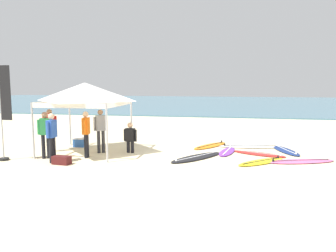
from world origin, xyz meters
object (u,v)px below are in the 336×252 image
object	(u,v)px
person_orange	(86,131)
person_blue	(52,134)
surfboard_orange	(210,146)
person_grey	(101,128)
gear_bag_near_tent	(62,160)
banner_flag	(4,116)
surfboard_white	(249,146)
surfboard_black	(196,157)
surfboard_navy	(286,150)
surfboard_pink	(300,161)
surfboard_yellow	(261,162)
surfboard_purple	(227,152)
person_black	(130,136)
surfboard_red	(259,154)
person_green	(45,132)
canopy_tent	(85,92)
person_red	(50,127)
cooler_box	(80,142)

from	to	relation	value
person_orange	person_blue	distance (m)	1.27
surfboard_orange	person_orange	distance (m)	5.40
person_grey	gear_bag_near_tent	distance (m)	2.31
banner_flag	person_grey	bearing A→B (deg)	34.49
surfboard_white	banner_flag	xyz separation A→B (m)	(-8.58, -4.26, 1.54)
person_orange	surfboard_black	bearing A→B (deg)	9.59
surfboard_navy	person_grey	xyz separation A→B (m)	(-7.19, -1.70, 0.95)
surfboard_pink	surfboard_yellow	size ratio (longest dim) A/B	1.33
surfboard_purple	banner_flag	distance (m)	8.36
surfboard_orange	gear_bag_near_tent	size ratio (longest dim) A/B	3.66
gear_bag_near_tent	person_black	bearing A→B (deg)	53.48
surfboard_navy	surfboard_purple	bearing A→B (deg)	-163.67
surfboard_red	gear_bag_near_tent	world-z (taller)	gear_bag_near_tent
person_green	gear_bag_near_tent	world-z (taller)	person_green
surfboard_white	canopy_tent	bearing A→B (deg)	-158.98
surfboard_navy	person_black	xyz separation A→B (m)	(-6.07, -1.46, 0.62)
surfboard_white	person_orange	xyz separation A→B (m)	(-5.97, -3.25, 0.95)
person_green	person_orange	distance (m)	1.45
surfboard_white	person_blue	size ratio (longest dim) A/B	1.55
surfboard_navy	banner_flag	bearing A→B (deg)	-160.08
surfboard_navy	person_grey	bearing A→B (deg)	-166.71
surfboard_black	person_green	distance (m)	5.57
surfboard_yellow	person_black	world-z (taller)	person_black
surfboard_orange	surfboard_yellow	bearing A→B (deg)	-53.73
person_orange	canopy_tent	bearing A→B (deg)	114.42
canopy_tent	surfboard_navy	size ratio (longest dim) A/B	1.32
surfboard_yellow	person_green	xyz separation A→B (m)	(-7.67, -0.85, 0.95)
person_red	person_black	bearing A→B (deg)	7.67
surfboard_black	cooler_box	distance (m)	5.36
surfboard_black	surfboard_purple	bearing A→B (deg)	49.67
surfboard_navy	gear_bag_near_tent	size ratio (longest dim) A/B	3.71
surfboard_white	banner_flag	distance (m)	9.70
canopy_tent	surfboard_pink	distance (m)	8.34
surfboard_orange	gear_bag_near_tent	xyz separation A→B (m)	(-4.71, -4.24, 0.10)
person_green	person_blue	distance (m)	0.76
canopy_tent	surfboard_purple	xyz separation A→B (m)	(5.44, 1.12, -2.35)
surfboard_navy	gear_bag_near_tent	xyz separation A→B (m)	(-7.78, -3.77, 0.10)
person_grey	person_blue	world-z (taller)	same
surfboard_purple	surfboard_pink	xyz separation A→B (m)	(2.56, -1.18, -0.00)
surfboard_purple	surfboard_black	world-z (taller)	same
surfboard_pink	gear_bag_near_tent	distance (m)	8.25
surfboard_navy	surfboard_red	xyz separation A→B (m)	(-1.09, -0.86, 0.00)
banner_flag	gear_bag_near_tent	bearing A→B (deg)	-3.78
person_grey	gear_bag_near_tent	world-z (taller)	person_grey
surfboard_red	banner_flag	world-z (taller)	banner_flag
surfboard_black	surfboard_pink	size ratio (longest dim) A/B	0.99
surfboard_navy	person_orange	xyz separation A→B (m)	(-7.38, -2.62, 0.95)
person_green	person_black	bearing A→B (deg)	30.67
person_grey	gear_bag_near_tent	size ratio (longest dim) A/B	2.85
banner_flag	gear_bag_near_tent	world-z (taller)	banner_flag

